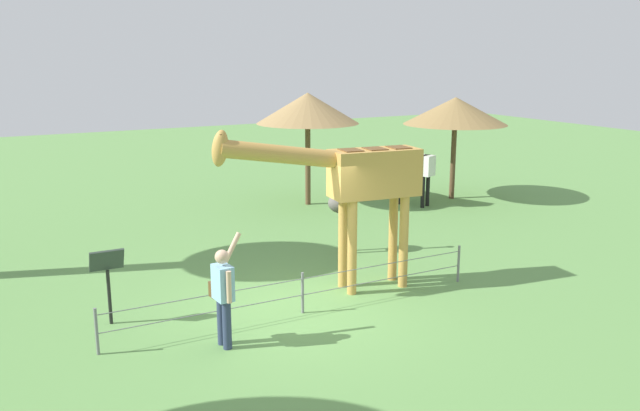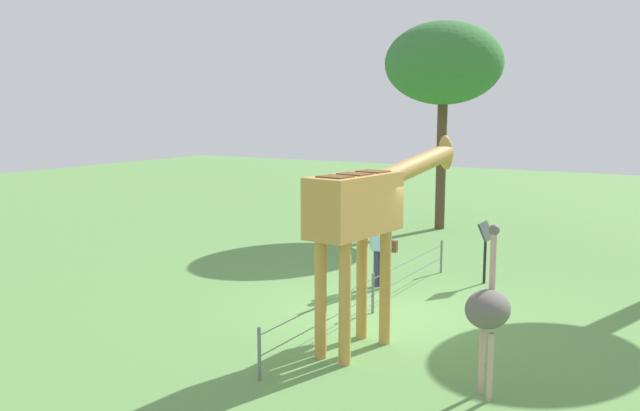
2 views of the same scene
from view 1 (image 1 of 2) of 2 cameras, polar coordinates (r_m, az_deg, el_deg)
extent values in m
plane|color=#60934C|center=(11.96, -1.70, -9.09)|extent=(60.00, 60.00, 0.00)
cylinder|color=#C69347|center=(12.49, 2.79, -3.66)|extent=(0.18, 0.18, 1.83)
cylinder|color=#C69347|center=(12.88, 1.98, -3.14)|extent=(0.18, 0.18, 1.83)
cylinder|color=#C69347|center=(12.97, 7.22, -3.12)|extent=(0.18, 0.18, 1.83)
cylinder|color=#C69347|center=(13.34, 6.31, -2.64)|extent=(0.18, 0.18, 1.83)
cube|color=#C69347|center=(12.60, 4.72, 2.83)|extent=(1.77, 0.89, 0.90)
cube|color=brown|center=(12.32, 2.67, 4.79)|extent=(0.41, 0.48, 0.02)
cube|color=brown|center=(12.53, 4.76, 4.90)|extent=(0.41, 0.48, 0.02)
cube|color=brown|center=(12.76, 6.78, 5.00)|extent=(0.41, 0.48, 0.02)
cylinder|color=#C69347|center=(11.85, -2.99, 4.40)|extent=(2.44, 0.59, 0.67)
ellipsoid|color=#C69347|center=(11.51, -8.61, 4.89)|extent=(0.40, 0.30, 0.67)
cylinder|color=brown|center=(11.43, -8.54, 5.75)|extent=(0.05, 0.05, 0.14)
cylinder|color=brown|center=(11.54, -8.74, 5.81)|extent=(0.05, 0.05, 0.14)
cylinder|color=navy|center=(10.66, -8.48, -9.80)|extent=(0.14, 0.14, 0.78)
cylinder|color=navy|center=(10.49, -8.02, -10.17)|extent=(0.14, 0.14, 0.78)
cube|color=#8CBFE0|center=(10.34, -8.37, -6.59)|extent=(0.27, 0.38, 0.55)
sphere|color=#D8AD8C|center=(10.20, -8.45, -4.39)|extent=(0.22, 0.22, 0.22)
cylinder|color=#D8AD8C|center=(10.42, -7.63, -3.72)|extent=(0.35, 0.11, 0.52)
cylinder|color=#D8AD8C|center=(10.15, -7.85, -6.98)|extent=(0.08, 0.08, 0.50)
cube|color=brown|center=(10.57, -9.09, -7.18)|extent=(0.13, 0.21, 0.24)
cylinder|color=black|center=(20.20, 6.86, 1.45)|extent=(0.12, 0.12, 0.95)
cylinder|color=black|center=(20.46, 7.29, 1.58)|extent=(0.12, 0.12, 0.95)
cylinder|color=black|center=(19.82, 8.85, 1.16)|extent=(0.12, 0.12, 0.95)
cylinder|color=black|center=(20.08, 9.26, 1.30)|extent=(0.12, 0.12, 0.95)
cube|color=silver|center=(19.75, 9.43, 3.39)|extent=(0.47, 0.34, 0.60)
cube|color=black|center=(19.83, 8.99, 3.44)|extent=(0.47, 0.34, 0.60)
cube|color=silver|center=(19.91, 8.56, 3.50)|extent=(0.47, 0.34, 0.60)
cube|color=black|center=(19.99, 8.13, 3.55)|extent=(0.47, 0.34, 0.60)
cube|color=silver|center=(20.08, 7.70, 3.60)|extent=(0.47, 0.34, 0.60)
cube|color=black|center=(20.16, 7.28, 3.65)|extent=(0.47, 0.34, 0.60)
cube|color=silver|center=(20.25, 6.86, 3.70)|extent=(0.47, 0.34, 0.60)
cylinder|color=silver|center=(20.34, 6.30, 4.19)|extent=(0.36, 0.49, 0.47)
ellipsoid|color=black|center=(20.45, 5.71, 4.68)|extent=(0.33, 0.44, 0.22)
cylinder|color=#CC9E93|center=(15.09, 1.84, -2.54)|extent=(0.07, 0.07, 0.90)
cylinder|color=#CC9E93|center=(15.30, 2.06, -2.33)|extent=(0.07, 0.07, 0.90)
ellipsoid|color=#66605B|center=(15.02, 1.97, 0.25)|extent=(0.70, 0.56, 0.49)
cylinder|color=#CC9E93|center=(14.83, 1.49, 2.26)|extent=(0.08, 0.08, 0.80)
sphere|color=#66605B|center=(14.75, 1.50, 3.98)|extent=(0.14, 0.14, 0.14)
cylinder|color=brown|center=(19.89, -1.05, 3.57)|extent=(0.16, 0.16, 2.46)
cone|color=#997A4C|center=(19.68, -1.07, 8.40)|extent=(3.04, 3.04, 0.90)
cylinder|color=brown|center=(21.14, 11.39, 3.72)|extent=(0.16, 0.16, 2.34)
cone|color=olive|center=(20.95, 11.58, 8.00)|extent=(3.19, 3.19, 0.83)
cylinder|color=black|center=(11.81, -17.69, -7.54)|extent=(0.06, 0.06, 0.95)
cube|color=#333D38|center=(11.61, -17.91, -4.50)|extent=(0.56, 0.21, 0.38)
cylinder|color=slate|center=(13.59, 11.84, -4.93)|extent=(0.05, 0.05, 0.75)
cylinder|color=slate|center=(11.74, -1.51, -7.54)|extent=(0.05, 0.05, 0.75)
cylinder|color=slate|center=(10.76, -18.69, -10.25)|extent=(0.05, 0.05, 0.75)
cube|color=slate|center=(11.65, -1.52, -6.33)|extent=(7.00, 0.01, 0.01)
cube|color=slate|center=(11.76, -1.51, -7.71)|extent=(7.00, 0.01, 0.01)
camera|label=2|loc=(21.50, 17.93, 10.30)|focal=37.09mm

